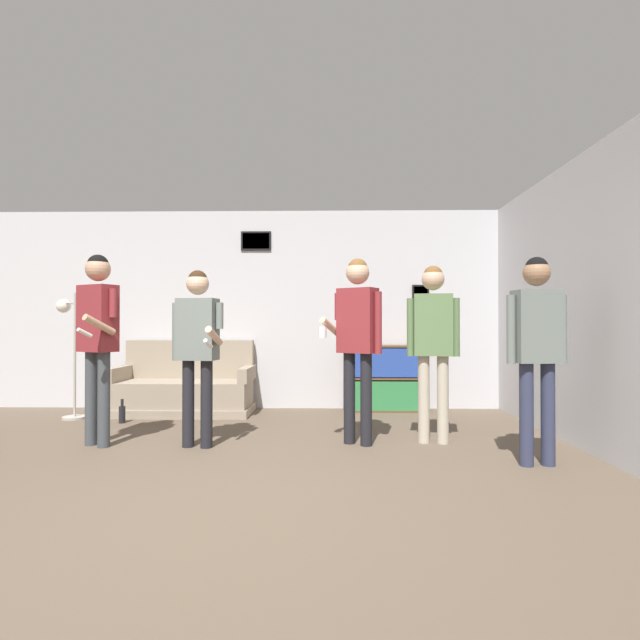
{
  "coord_description": "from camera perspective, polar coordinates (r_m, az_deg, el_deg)",
  "views": [
    {
      "loc": [
        0.75,
        -2.9,
        1.14
      ],
      "look_at": [
        0.65,
        1.95,
        1.18
      ],
      "focal_mm": 28.0,
      "sensor_mm": 36.0,
      "label": 1
    }
  ],
  "objects": [
    {
      "name": "ground_plane",
      "position": [
        3.2,
        -13.37,
        -21.35
      ],
      "size": [
        20.0,
        20.0,
        0.0
      ],
      "primitive_type": "plane",
      "color": "brown"
    },
    {
      "name": "wall_back",
      "position": [
        6.87,
        -5.12,
        1.23
      ],
      "size": [
        8.47,
        0.08,
        2.7
      ],
      "color": "silver",
      "rests_on": "ground_plane"
    },
    {
      "name": "wall_right",
      "position": [
        5.38,
        26.65,
        1.76
      ],
      "size": [
        0.06,
        6.3,
        2.7
      ],
      "color": "silver",
      "rests_on": "ground_plane"
    },
    {
      "name": "couch",
      "position": [
        6.74,
        -15.24,
        -7.67
      ],
      "size": [
        1.76,
        0.8,
        0.93
      ],
      "color": "gray",
      "rests_on": "ground_plane"
    },
    {
      "name": "bookshelf",
      "position": [
        6.68,
        7.41,
        -6.62
      ],
      "size": [
        1.09,
        0.3,
        0.87
      ],
      "color": "brown",
      "rests_on": "ground_plane"
    },
    {
      "name": "floor_lamp",
      "position": [
        6.73,
        -26.21,
        -0.77
      ],
      "size": [
        0.45,
        0.28,
        1.55
      ],
      "color": "#ADA89E",
      "rests_on": "ground_plane"
    },
    {
      "name": "person_player_foreground_left",
      "position": [
        5.13,
        -24.08,
        -0.68
      ],
      "size": [
        0.45,
        0.6,
        1.8
      ],
      "color": "#3D4247",
      "rests_on": "ground_plane"
    },
    {
      "name": "person_player_foreground_center",
      "position": [
        4.78,
        -13.83,
        -2.08
      ],
      "size": [
        0.5,
        0.5,
        1.65
      ],
      "color": "black",
      "rests_on": "ground_plane"
    },
    {
      "name": "person_watcher_holding_cup",
      "position": [
        4.76,
        4.3,
        -1.0
      ],
      "size": [
        0.59,
        0.36,
        1.77
      ],
      "color": "black",
      "rests_on": "ground_plane"
    },
    {
      "name": "person_spectator_near_bookshelf",
      "position": [
        4.93,
        12.8,
        -1.52
      ],
      "size": [
        0.5,
        0.25,
        1.71
      ],
      "color": "#B7AD99",
      "rests_on": "ground_plane"
    },
    {
      "name": "person_spectator_far_right",
      "position": [
        4.4,
        23.54,
        -1.8
      ],
      "size": [
        0.5,
        0.23,
        1.69
      ],
      "color": "#2D334C",
      "rests_on": "ground_plane"
    },
    {
      "name": "bottle_on_floor",
      "position": [
        6.31,
        -21.68,
        -9.92
      ],
      "size": [
        0.07,
        0.07,
        0.28
      ],
      "color": "black",
      "rests_on": "ground_plane"
    },
    {
      "name": "drinking_cup",
      "position": [
        6.63,
        5.58,
        -2.43
      ],
      "size": [
        0.08,
        0.08,
        0.11
      ],
      "color": "red",
      "rests_on": "bookshelf"
    }
  ]
}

